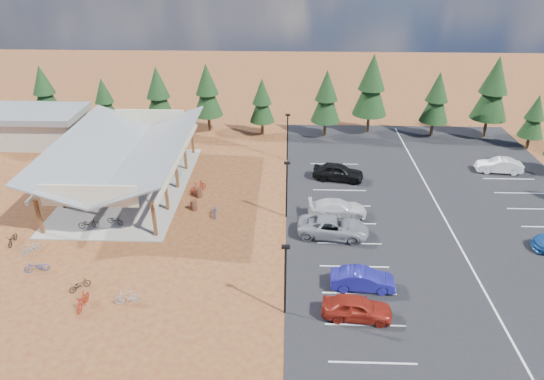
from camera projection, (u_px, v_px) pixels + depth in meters
The scene contains 42 objects.
ground at pixel (225, 228), 39.94m from camera, with size 140.00×140.00×0.00m, color maroon.
asphalt_lot at pixel (442, 213), 42.03m from camera, with size 27.00×44.00×0.04m, color black.
concrete_pad at pixel (130, 187), 46.42m from camera, with size 10.60×18.60×0.10m, color gray.
bike_pavilion at pixel (125, 150), 44.68m from camera, with size 11.65×19.40×4.97m.
outbuilding at pixel (36, 126), 55.68m from camera, with size 11.00×7.00×3.90m.
lamp_post_0 at pixel (285, 275), 29.55m from camera, with size 0.50×0.25×5.14m.
lamp_post_1 at pixel (287, 186), 40.19m from camera, with size 0.50×0.25×5.14m.
lamp_post_2 at pixel (287, 134), 50.82m from camera, with size 0.50×0.25×5.14m.
trash_bin_0 at pixel (194, 205), 42.41m from camera, with size 0.60×0.60×0.90m, color #4A291A.
trash_bin_1 at pixel (199, 193), 44.51m from camera, with size 0.60×0.60×0.90m, color #4A291A.
pine_0 at pixel (44, 90), 58.72m from camera, with size 3.38×3.38×7.88m.
pine_1 at pixel (104, 100), 57.70m from camera, with size 2.89×2.89×6.74m.
pine_2 at pixel (158, 94), 56.57m from camera, with size 3.55×3.55×8.26m.
pine_3 at pixel (207, 91), 57.72m from camera, with size 3.57×3.57×8.31m.
pine_4 at pixel (262, 101), 57.02m from camera, with size 2.96×2.96×6.89m.
pine_5 at pixel (326, 96), 56.11m from camera, with size 3.45×3.45×8.05m.
pine_6 at pixel (372, 85), 56.87m from camera, with size 4.11×4.11×9.58m.
pine_7 at pixel (437, 98), 56.20m from camera, with size 3.35×3.35×7.80m.
pine_8 at pixel (494, 89), 55.47m from camera, with size 4.14×4.14×9.63m.
pine_13 at pixel (535, 116), 53.09m from camera, with size 2.71×2.71×6.32m.
bike_0 at pixel (89, 223), 39.56m from camera, with size 0.58×1.66×0.87m, color black.
bike_1 at pixel (108, 185), 45.52m from camera, with size 0.45×1.60×0.96m, color gray.
bike_2 at pixel (119, 178), 46.94m from camera, with size 0.63×1.81×0.95m, color navy.
bike_3 at pixel (131, 162), 50.17m from camera, with size 0.49×1.74×1.04m, color maroon.
bike_4 at pixel (115, 220), 40.09m from camera, with size 0.53×1.51×0.79m, color black.
bike_5 at pixel (150, 184), 45.84m from camera, with size 0.42×1.49×0.90m, color gray.
bike_6 at pixel (172, 172), 48.06m from camera, with size 0.62×1.77×0.93m, color navy.
bike_7 at pixel (171, 150), 53.01m from camera, with size 0.48×1.68×1.01m, color maroon.
bike_8 at pixel (13, 239), 37.69m from camera, with size 0.58×1.66×0.87m, color black.
bike_9 at pixel (32, 248), 36.59m from camera, with size 0.42×1.48×0.89m, color gray.
bike_10 at pixel (37, 267), 34.49m from camera, with size 0.59×1.71×0.90m, color navy.
bike_11 at pixel (83, 301), 31.14m from camera, with size 0.50×1.78×1.07m, color #9A180C.
bike_12 at pixel (80, 285), 32.77m from camera, with size 0.53×1.52×0.80m, color black.
bike_13 at pixel (127, 297), 31.49m from camera, with size 0.47×1.66×1.00m, color #97989F.
bike_14 at pixel (215, 211), 41.49m from camera, with size 0.61×1.75×0.92m, color navy.
bike_15 at pixel (198, 187), 45.32m from camera, with size 0.52×1.85×1.11m, color maroon.
car_0 at pixel (357, 308), 30.17m from camera, with size 1.76×4.37×1.49m, color maroon.
car_1 at pixel (363, 279), 32.72m from camera, with size 1.51×4.33×1.43m, color navy.
car_2 at pixel (333, 227), 38.49m from camera, with size 2.61×5.66×1.57m, color gray.
car_3 at pixel (337, 208), 41.33m from camera, with size 2.02×4.96×1.44m, color silver.
car_4 at pixel (338, 172), 47.48m from camera, with size 1.98×4.93×1.68m, color black.
car_9 at pixel (499, 165), 49.05m from camera, with size 1.55×4.44×1.46m, color silver.
Camera 1 is at (5.00, -33.81, 21.26)m, focal length 32.00 mm.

